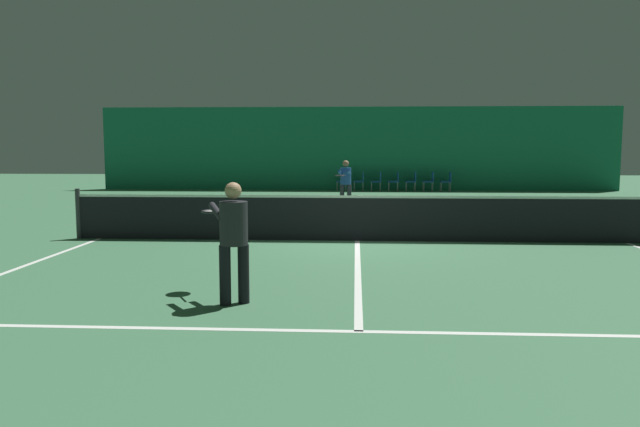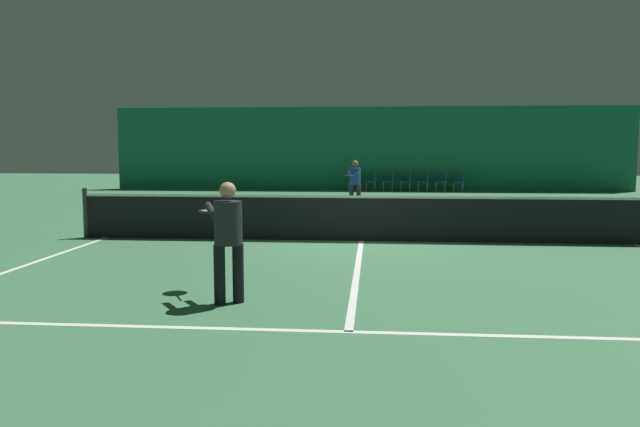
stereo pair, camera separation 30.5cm
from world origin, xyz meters
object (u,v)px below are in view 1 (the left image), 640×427
object	(u,v)px
player_far	(345,180)
courtside_chair_4	(412,180)
courtside_chair_0	(343,180)
courtside_chair_1	(360,180)
player_near	(233,233)
courtside_chair_6	(447,180)
courtside_chair_2	(378,180)
courtside_chair_3	(395,180)
tennis_net	(357,217)
courtside_chair_5	(430,180)

from	to	relation	value
player_far	courtside_chair_4	size ratio (longest dim) A/B	1.80
courtside_chair_0	courtside_chair_1	world-z (taller)	same
player_near	courtside_chair_6	xyz separation A→B (m)	(5.52, 19.81, -0.41)
player_near	courtside_chair_2	xyz separation A→B (m)	(2.50, 19.81, -0.41)
courtside_chair_3	courtside_chair_6	world-z (taller)	same
courtside_chair_1	courtside_chair_0	bearing A→B (deg)	-90.00
player_near	courtside_chair_2	world-z (taller)	player_near
courtside_chair_1	courtside_chair_6	distance (m)	3.78
courtside_chair_1	courtside_chair_4	world-z (taller)	same
tennis_net	courtside_chair_4	distance (m)	14.74
player_far	courtside_chair_6	size ratio (longest dim) A/B	1.80
courtside_chair_2	courtside_chair_6	distance (m)	3.02
courtside_chair_2	courtside_chair_4	world-z (taller)	same
player_near	courtside_chair_5	bearing A→B (deg)	-41.66
player_near	courtside_chair_0	xyz separation A→B (m)	(0.98, 19.81, -0.41)
courtside_chair_0	courtside_chair_5	distance (m)	3.78
tennis_net	courtside_chair_1	world-z (taller)	tennis_net
courtside_chair_2	courtside_chair_3	size ratio (longest dim) A/B	1.00
courtside_chair_2	courtside_chair_4	distance (m)	1.51
player_near	player_far	world-z (taller)	player_near
tennis_net	courtside_chair_2	size ratio (longest dim) A/B	14.29
tennis_net	courtside_chair_3	size ratio (longest dim) A/B	14.29
courtside_chair_4	courtside_chair_6	bearing A→B (deg)	90.00
tennis_net	courtside_chair_0	world-z (taller)	tennis_net
player_near	courtside_chair_2	distance (m)	19.97
courtside_chair_0	courtside_chair_3	size ratio (longest dim) A/B	1.00
courtside_chair_2	courtside_chair_0	bearing A→B (deg)	-90.00
courtside_chair_3	courtside_chair_4	bearing A→B (deg)	90.00
tennis_net	courtside_chair_2	bearing A→B (deg)	86.36
tennis_net	courtside_chair_6	xyz separation A→B (m)	(3.95, 14.54, -0.03)
courtside_chair_4	courtside_chair_3	bearing A→B (deg)	-90.00
courtside_chair_0	courtside_chair_1	bearing A→B (deg)	90.00
courtside_chair_2	courtside_chair_4	size ratio (longest dim) A/B	1.00
player_far	courtside_chair_1	bearing A→B (deg)	-174.62
courtside_chair_0	courtside_chair_2	size ratio (longest dim) A/B	1.00
courtside_chair_0	player_far	bearing A→B (deg)	1.69
player_far	courtside_chair_2	world-z (taller)	player_far
player_far	courtside_chair_3	world-z (taller)	player_far
courtside_chair_5	tennis_net	bearing A→B (deg)	-12.39
courtside_chair_3	courtside_chair_6	size ratio (longest dim) A/B	1.00
player_far	courtside_chair_4	xyz separation A→B (m)	(2.81, 7.44, -0.40)
courtside_chair_0	courtside_chair_3	xyz separation A→B (m)	(2.27, 0.00, 0.00)
courtside_chair_1	player_far	bearing A→B (deg)	-4.13
tennis_net	player_near	world-z (taller)	player_near
courtside_chair_1	courtside_chair_2	size ratio (longest dim) A/B	1.00
courtside_chair_1	courtside_chair_4	size ratio (longest dim) A/B	1.00
player_near	courtside_chair_1	distance (m)	19.89
courtside_chair_4	courtside_chair_5	bearing A→B (deg)	90.00
courtside_chair_6	courtside_chair_5	bearing A→B (deg)	-90.00
player_far	courtside_chair_6	world-z (taller)	player_far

